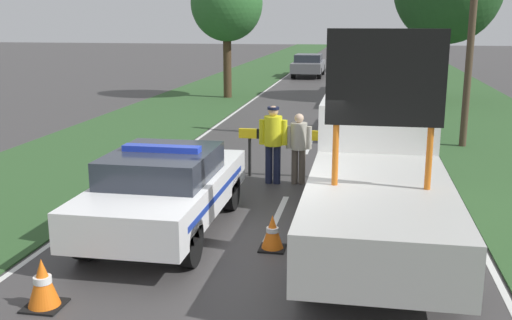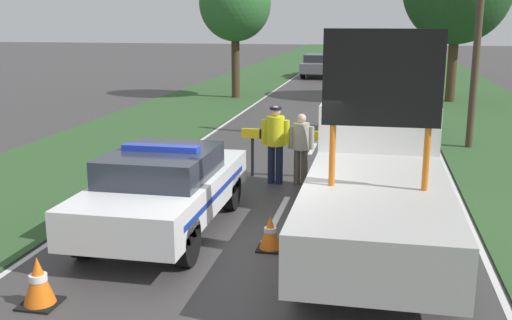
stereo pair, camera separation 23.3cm
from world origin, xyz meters
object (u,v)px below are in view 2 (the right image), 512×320
(police_officer, at_px, (275,138))
(traffic_cone_near_police, at_px, (38,281))
(queued_car_van_white, at_px, (378,89))
(queued_car_suv_grey, at_px, (318,65))
(queued_car_hatch_blue, at_px, (376,110))
(queued_car_sedan_silver, at_px, (378,74))
(pedestrian_civilian, at_px, (301,143))
(roadside_tree_near_left, at_px, (235,4))
(road_barrier, at_px, (296,139))
(work_truck, at_px, (377,175))
(traffic_cone_centre_front, at_px, (270,233))
(police_car, at_px, (165,188))

(police_officer, height_order, traffic_cone_near_police, police_officer)
(queued_car_van_white, distance_m, queued_car_suv_grey, 13.92)
(queued_car_hatch_blue, xyz_separation_m, queued_car_sedan_silver, (-0.00, 12.15, 0.09))
(police_officer, relative_size, traffic_cone_near_police, 2.65)
(pedestrian_civilian, distance_m, roadside_tree_near_left, 15.59)
(road_barrier, height_order, queued_car_van_white, queued_car_van_white)
(work_truck, height_order, traffic_cone_centre_front, work_truck)
(pedestrian_civilian, height_order, traffic_cone_near_police, pedestrian_civilian)
(road_barrier, bearing_deg, police_officer, -118.32)
(police_car, xyz_separation_m, traffic_cone_centre_front, (1.94, -0.51, -0.49))
(police_car, height_order, work_truck, work_truck)
(police_car, height_order, traffic_cone_near_police, police_car)
(traffic_cone_centre_front, distance_m, queued_car_suv_grey, 29.86)
(traffic_cone_near_police, height_order, queued_car_hatch_blue, queued_car_hatch_blue)
(work_truck, xyz_separation_m, traffic_cone_near_police, (-4.22, -3.51, -0.72))
(traffic_cone_centre_front, relative_size, queued_car_suv_grey, 0.12)
(traffic_cone_near_police, bearing_deg, police_car, 77.84)
(queued_car_hatch_blue, bearing_deg, pedestrian_civilian, 76.23)
(police_car, bearing_deg, queued_car_hatch_blue, 73.43)
(police_officer, height_order, queued_car_van_white, police_officer)
(traffic_cone_near_police, bearing_deg, traffic_cone_centre_front, 43.77)
(queued_car_hatch_blue, bearing_deg, road_barrier, 73.56)
(traffic_cone_near_police, bearing_deg, work_truck, 39.75)
(pedestrian_civilian, relative_size, traffic_cone_centre_front, 2.76)
(road_barrier, height_order, roadside_tree_near_left, roadside_tree_near_left)
(queued_car_suv_grey, bearing_deg, traffic_cone_centre_front, 94.20)
(work_truck, xyz_separation_m, queued_car_sedan_silver, (-0.06, 21.68, -0.19))
(work_truck, relative_size, queued_car_van_white, 1.42)
(police_officer, bearing_deg, queued_car_suv_grey, -65.97)
(police_car, relative_size, queued_car_van_white, 1.03)
(queued_car_van_white, height_order, queued_car_sedan_silver, queued_car_sedan_silver)
(police_car, bearing_deg, work_truck, 11.07)
(police_officer, distance_m, traffic_cone_near_police, 6.77)
(road_barrier, bearing_deg, queued_car_hatch_blue, 80.03)
(road_barrier, relative_size, traffic_cone_near_police, 3.84)
(police_officer, xyz_separation_m, traffic_cone_near_police, (-2.00, -6.43, -0.72))
(pedestrian_civilian, distance_m, traffic_cone_centre_front, 4.06)
(police_car, distance_m, traffic_cone_near_police, 3.09)
(queued_car_hatch_blue, distance_m, roadside_tree_near_left, 10.79)
(police_officer, height_order, queued_car_hatch_blue, police_officer)
(work_truck, height_order, queued_car_hatch_blue, work_truck)
(pedestrian_civilian, relative_size, queued_car_van_white, 0.36)
(police_officer, relative_size, queued_car_suv_grey, 0.38)
(queued_car_sedan_silver, bearing_deg, road_barrier, 84.39)
(pedestrian_civilian, bearing_deg, queued_car_hatch_blue, 71.86)
(work_truck, bearing_deg, police_car, 9.39)
(queued_car_hatch_blue, height_order, roadside_tree_near_left, roadside_tree_near_left)
(traffic_cone_near_police, height_order, queued_car_sedan_silver, queued_car_sedan_silver)
(work_truck, xyz_separation_m, queued_car_hatch_blue, (-0.05, 9.53, -0.28))
(police_car, height_order, road_barrier, police_car)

